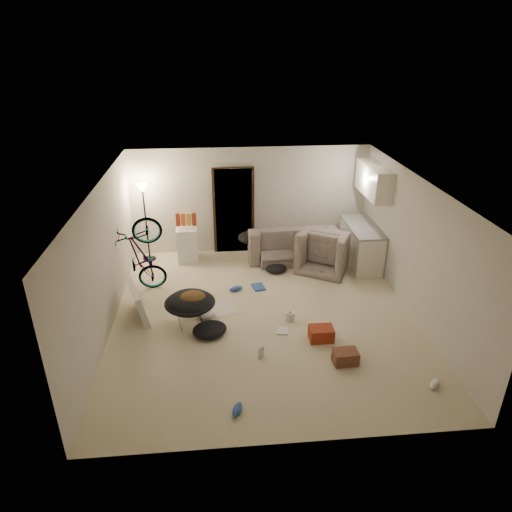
{
  "coord_description": "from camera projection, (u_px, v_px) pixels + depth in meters",
  "views": [
    {
      "loc": [
        -0.81,
        -7.17,
        4.64
      ],
      "look_at": [
        -0.09,
        0.6,
        0.95
      ],
      "focal_mm": 32.0,
      "sensor_mm": 36.0,
      "label": 1
    }
  ],
  "objects": [
    {
      "name": "sofa_drape",
      "position": [
        250.0,
        238.0,
        10.47
      ],
      "size": [
        0.65,
        0.57,
        0.28
      ],
      "primitive_type": "ellipsoid",
      "rotation": [
        0.0,
        0.0,
        -0.23
      ],
      "color": "black",
      "rests_on": "sofa"
    },
    {
      "name": "wall_left",
      "position": [
        103.0,
        261.0,
        7.74
      ],
      "size": [
        0.02,
        6.0,
        2.5
      ],
      "primitive_type": "cube",
      "color": "beige",
      "rests_on": "floor"
    },
    {
      "name": "clothes_lump_a",
      "position": [
        210.0,
        330.0,
        7.91
      ],
      "size": [
        0.75,
        0.7,
        0.19
      ],
      "primitive_type": "ellipsoid",
      "rotation": [
        0.0,
        0.0,
        0.36
      ],
      "color": "black",
      "rests_on": "floor"
    },
    {
      "name": "clothes_lump_b",
      "position": [
        276.0,
        268.0,
        10.09
      ],
      "size": [
        0.56,
        0.51,
        0.15
      ],
      "primitive_type": "ellipsoid",
      "rotation": [
        0.0,
        0.0,
        0.22
      ],
      "color": "black",
      "rests_on": "floor"
    },
    {
      "name": "drink_case_a",
      "position": [
        345.0,
        357.0,
        7.21
      ],
      "size": [
        0.39,
        0.29,
        0.22
      ],
      "primitive_type": "cube",
      "rotation": [
        0.0,
        0.0,
        0.04
      ],
      "color": "brown",
      "rests_on": "floor"
    },
    {
      "name": "juicer",
      "position": [
        290.0,
        316.0,
        8.31
      ],
      "size": [
        0.16,
        0.16,
        0.24
      ],
      "color": "beige",
      "rests_on": "floor"
    },
    {
      "name": "doorway",
      "position": [
        234.0,
        211.0,
        10.71
      ],
      "size": [
        0.85,
        0.1,
        2.04
      ],
      "primitive_type": "cube",
      "color": "black",
      "rests_on": "floor"
    },
    {
      "name": "tv_box",
      "position": [
        138.0,
        302.0,
        8.35
      ],
      "size": [
        0.51,
        0.95,
        0.62
      ],
      "primitive_type": "cube",
      "rotation": [
        0.0,
        -0.21,
        0.31
      ],
      "color": "silver",
      "rests_on": "floor"
    },
    {
      "name": "door_trim",
      "position": [
        234.0,
        211.0,
        10.68
      ],
      "size": [
        0.97,
        0.04,
        2.1
      ],
      "primitive_type": "cube",
      "color": "#2F1F10",
      "rests_on": "floor"
    },
    {
      "name": "wall_front",
      "position": [
        293.0,
        365.0,
        5.26
      ],
      "size": [
        5.5,
        0.02,
        2.5
      ],
      "primitive_type": "cube",
      "color": "beige",
      "rests_on": "floor"
    },
    {
      "name": "shoe_4",
      "position": [
        434.0,
        384.0,
        6.73
      ],
      "size": [
        0.27,
        0.28,
        0.1
      ],
      "primitive_type": "ellipsoid",
      "rotation": [
        0.0,
        0.0,
        0.84
      ],
      "color": "white",
      "rests_on": "floor"
    },
    {
      "name": "book_asset",
      "position": [
        258.0,
        360.0,
        7.31
      ],
      "size": [
        0.25,
        0.25,
        0.02
      ],
      "primitive_type": "imported",
      "rotation": [
        0.0,
        0.0,
        0.81
      ],
      "color": "maroon",
      "rests_on": "floor"
    },
    {
      "name": "kitchen_counter",
      "position": [
        361.0,
        246.0,
        10.32
      ],
      "size": [
        0.6,
        1.5,
        0.88
      ],
      "primitive_type": "cube",
      "color": "white",
      "rests_on": "floor"
    },
    {
      "name": "ceiling",
      "position": [
        265.0,
        185.0,
        7.43
      ],
      "size": [
        5.5,
        6.0,
        0.02
      ],
      "primitive_type": "cube",
      "color": "white",
      "rests_on": "wall_back"
    },
    {
      "name": "mini_fridge",
      "position": [
        187.0,
        244.0,
        10.5
      ],
      "size": [
        0.49,
        0.49,
        0.79
      ],
      "primitive_type": "cube",
      "rotation": [
        0.0,
        0.0,
        0.06
      ],
      "color": "white",
      "rests_on": "floor"
    },
    {
      "name": "bicycle",
      "position": [
        144.0,
        272.0,
        9.13
      ],
      "size": [
        1.74,
        0.88,
        0.97
      ],
      "primitive_type": "imported",
      "rotation": [
        0.0,
        -0.17,
        1.66
      ],
      "color": "black",
      "rests_on": "floor"
    },
    {
      "name": "snack_box_3",
      "position": [
        194.0,
        219.0,
        10.26
      ],
      "size": [
        0.1,
        0.07,
        0.3
      ],
      "primitive_type": "cube",
      "rotation": [
        0.0,
        0.0,
        0.05
      ],
      "color": "maroon",
      "rests_on": "mini_fridge"
    },
    {
      "name": "snack_box_1",
      "position": [
        183.0,
        220.0,
        10.24
      ],
      "size": [
        0.1,
        0.07,
        0.3
      ],
      "primitive_type": "cube",
      "rotation": [
        0.0,
        0.0,
        -0.02
      ],
      "color": "#DB511B",
      "rests_on": "mini_fridge"
    },
    {
      "name": "wall_right",
      "position": [
        417.0,
        249.0,
        8.2
      ],
      "size": [
        0.02,
        6.0,
        2.5
      ],
      "primitive_type": "cube",
      "color": "beige",
      "rests_on": "floor"
    },
    {
      "name": "saucer_chair",
      "position": [
        190.0,
        307.0,
        8.07
      ],
      "size": [
        0.9,
        0.9,
        0.64
      ],
      "color": "silver",
      "rests_on": "floor"
    },
    {
      "name": "sofa",
      "position": [
        291.0,
        246.0,
        10.66
      ],
      "size": [
        2.06,
        0.89,
        0.59
      ],
      "primitive_type": "imported",
      "rotation": [
        0.0,
        0.0,
        3.19
      ],
      "color": "#343B34",
      "rests_on": "floor"
    },
    {
      "name": "clothes_lump_c",
      "position": [
        204.0,
        313.0,
        8.45
      ],
      "size": [
        0.47,
        0.44,
        0.12
      ],
      "primitive_type": "ellipsoid",
      "rotation": [
        0.0,
        0.0,
        -0.32
      ],
      "color": "silver",
      "rests_on": "floor"
    },
    {
      "name": "hoodie",
      "position": [
        192.0,
        298.0,
        7.96
      ],
      "size": [
        0.57,
        0.51,
        0.22
      ],
      "primitive_type": "ellipsoid",
      "rotation": [
        0.0,
        0.0,
        0.27
      ],
      "color": "brown",
      "rests_on": "saucer_chair"
    },
    {
      "name": "shoe_2",
      "position": [
        237.0,
        410.0,
        6.26
      ],
      "size": [
        0.2,
        0.3,
        0.1
      ],
      "primitive_type": "ellipsoid",
      "rotation": [
        0.0,
        0.0,
        1.23
      ],
      "color": "#294D94",
      "rests_on": "floor"
    },
    {
      "name": "kitchen_uppers",
      "position": [
        374.0,
        180.0,
        9.68
      ],
      "size": [
        0.38,
        1.4,
        0.65
      ],
      "primitive_type": "cube",
      "color": "white",
      "rests_on": "wall_right"
    },
    {
      "name": "wall_back",
      "position": [
        250.0,
        200.0,
        10.68
      ],
      "size": [
        5.5,
        0.02,
        2.5
      ],
      "primitive_type": "cube",
      "color": "beige",
      "rests_on": "floor"
    },
    {
      "name": "shoe_0",
      "position": [
        236.0,
        289.0,
        9.31
      ],
      "size": [
        0.31,
        0.21,
        0.11
      ],
      "primitive_type": "ellipsoid",
      "rotation": [
        0.0,
        0.0,
        0.34
      ],
      "color": "#294D94",
      "rests_on": "floor"
    },
    {
      "name": "snack_box_2",
      "position": [
        189.0,
        219.0,
        10.25
      ],
      "size": [
        0.1,
        0.07,
        0.3
      ],
      "primitive_type": "cube",
      "rotation": [
        0.0,
        0.0,
        -0.01
      ],
      "color": "gold",
      "rests_on": "mini_fridge"
    },
    {
      "name": "book_blue",
      "position": [
        259.0,
        287.0,
        9.45
      ],
      "size": [
        0.28,
        0.35,
        0.03
      ],
      "primitive_type": "cube",
      "rotation": [
        0.0,
        0.0,
        0.2
      ],
      "color": "#294D94",
      "rests_on": "floor"
    },
    {
      "name": "book_white",
      "position": [
        283.0,
        330.0,
        8.04
      ],
      "size": [
        0.24,
        0.29,
        0.02
      ],
      "primitive_type": "cube",
      "rotation": [
        0.0,
        0.0,
        -0.18
      ],
      "color": "silver",
      "rests_on": "floor"
    },
    {
      "name": "drink_case_b",
      "position": [
        321.0,
        334.0,
        7.77
      ],
      "size": [
        0.41,
        0.3,
        0.24
      ],
      "primitive_type": "cube",
      "rotation": [
        0.0,
        0.0,
        -0.01
      ],
      "color": "maroon",
      "rests_on": "floor"
    },
    {
      "name": "counter_top",
      "position": [
        363.0,
        227.0,
        10.12
      ],
      "size": [
        0.64,
        1.54,
        0.04
      ],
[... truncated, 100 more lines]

